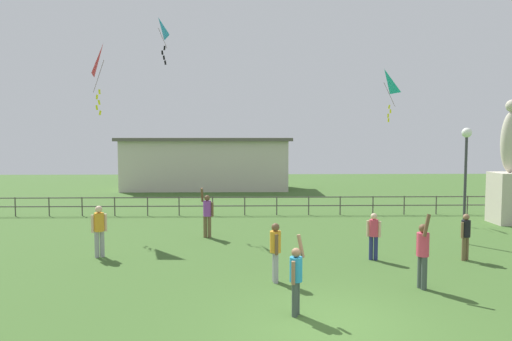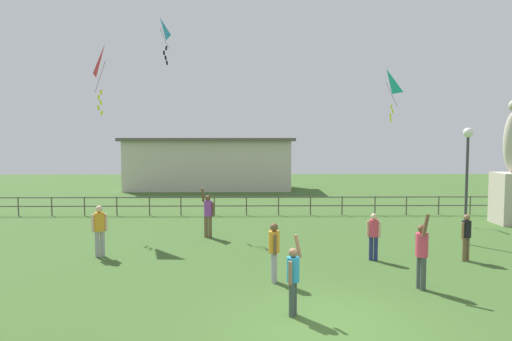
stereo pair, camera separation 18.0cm
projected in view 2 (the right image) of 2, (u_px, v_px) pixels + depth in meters
name	position (u px, v px, depth m)	size (l,w,h in m)	color
ground_plane	(324.00, 324.00, 10.09)	(80.00, 80.00, 0.00)	#3D6028
statue_monument	(512.00, 181.00, 21.53)	(1.43, 1.43, 5.62)	beige
lamppost	(467.00, 159.00, 17.37)	(0.36, 0.36, 4.29)	#38383D
person_1	(374.00, 233.00, 15.24)	(0.44, 0.28, 1.52)	navy
person_2	(422.00, 251.00, 12.32)	(0.32, 0.54, 2.01)	#3F4C47
person_3	(274.00, 248.00, 12.94)	(0.30, 0.49, 1.63)	#99999E
person_4	(208.00, 212.00, 18.71)	(0.51, 0.36, 1.96)	brown
person_5	(466.00, 234.00, 15.16)	(0.40, 0.28, 1.50)	brown
person_6	(100.00, 227.00, 15.68)	(0.46, 0.32, 1.71)	#99999E
person_7	(293.00, 276.00, 10.51)	(0.37, 0.44, 1.79)	#3F4C47
kite_0	(105.00, 62.00, 20.07)	(0.80, 1.18, 3.00)	red
kite_1	(386.00, 84.00, 23.53)	(1.01, 0.92, 2.55)	#19B2B2
kite_3	(160.00, 30.00, 21.71)	(0.72, 1.06, 2.08)	#198CD1
waterfront_railing	(275.00, 203.00, 24.01)	(36.02, 0.06, 0.95)	#4C4742
pavilion_building	(209.00, 163.00, 35.82)	(12.64, 4.76, 3.86)	beige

